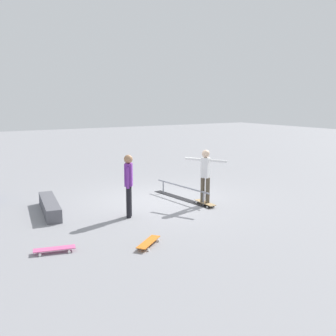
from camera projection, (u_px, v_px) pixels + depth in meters
ground_plane at (161, 200)px, 11.49m from camera, size 60.00×60.00×0.00m
grind_rail at (182, 193)px, 11.63m from camera, size 2.55×0.51×0.42m
skate_ledge at (50, 206)px, 10.23m from camera, size 2.18×0.68×0.34m
skater_main at (205, 173)px, 10.81m from camera, size 1.17×0.67×1.59m
skateboard_main at (205, 203)px, 10.94m from camera, size 0.81×0.28×0.09m
bystander_purple_shirt at (129, 182)px, 9.71m from camera, size 0.34×0.27×1.61m
loose_skateboard_pink at (54, 249)px, 7.55m from camera, size 0.39×0.82×0.09m
loose_skateboard_orange at (149, 242)px, 7.91m from camera, size 0.65×0.75×0.09m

